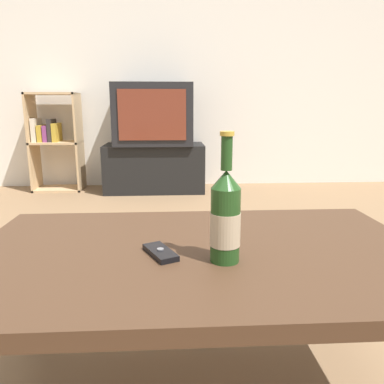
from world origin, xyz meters
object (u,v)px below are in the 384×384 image
Objects in this scene: cell_phone at (160,252)px; bookshelf at (54,139)px; television at (153,114)px; beer_bottle at (225,217)px; tv_stand at (155,168)px.

bookshelf is at bearing 85.79° from cell_phone.
beer_bottle is at bearing -84.27° from television.
television is at bearing -5.47° from bookshelf.
bookshelf is 3.06× the size of beer_bottle.
television reaches higher than tv_stand.
cell_phone reaches higher than tv_stand.
beer_bottle is (0.28, -2.80, -0.17)m from television.
television is at bearing 95.73° from beer_bottle.
cell_phone is at bearing -87.36° from tv_stand.
beer_bottle is (0.28, -2.80, 0.34)m from tv_stand.
television reaches higher than bookshelf.
cell_phone is at bearing 164.31° from beer_bottle.
bookshelf reaches higher than beer_bottle.
beer_bottle reaches higher than cell_phone.
television is 1.01m from bookshelf.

